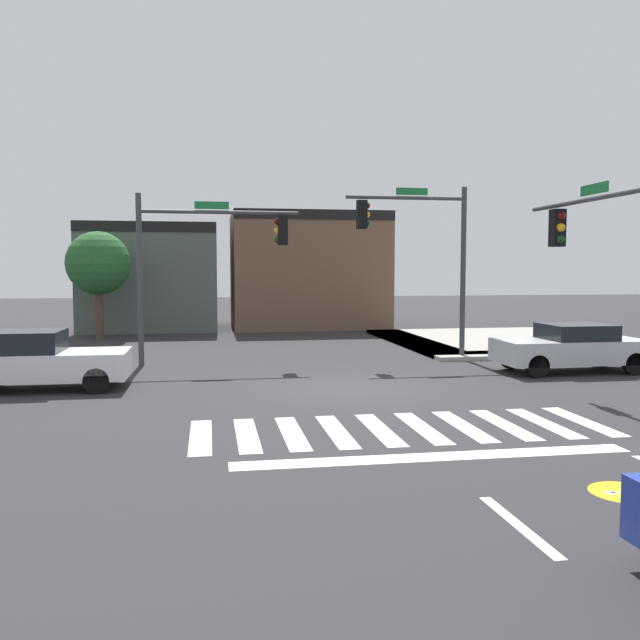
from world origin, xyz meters
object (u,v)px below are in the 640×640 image
car_silver (572,348)px  car_white (36,360)px  traffic_signal_northwest (204,249)px  roadside_tree (98,264)px  traffic_signal_southeast (604,247)px  traffic_signal_northeast (421,241)px

car_silver → car_white: car_white is taller
traffic_signal_northwest → roadside_tree: 10.04m
traffic_signal_southeast → car_silver: traffic_signal_southeast is taller
car_silver → car_white: 15.29m
traffic_signal_southeast → traffic_signal_northwest: size_ratio=0.96×
traffic_signal_northeast → car_silver: (3.73, -3.32, -3.32)m
traffic_signal_northwest → roadside_tree: traffic_signal_northwest is taller
car_white → roadside_tree: roadside_tree is taller
car_silver → roadside_tree: roadside_tree is taller
traffic_signal_northwest → traffic_signal_northeast: bearing=-1.4°
traffic_signal_northwest → car_silver: traffic_signal_northwest is taller
traffic_signal_northeast → roadside_tree: (-11.95, 9.04, -0.70)m
car_white → roadside_tree: (-0.40, 12.84, 2.59)m
traffic_signal_northwest → car_white: traffic_signal_northwest is taller
traffic_signal_northeast → traffic_signal_southeast: bearing=101.6°
traffic_signal_northwest → car_white: bearing=-137.2°
car_silver → roadside_tree: (-15.68, 12.36, 2.62)m
car_silver → car_white: size_ratio=1.04×
car_silver → roadside_tree: bearing=141.7°
traffic_signal_northwest → traffic_signal_southeast: bearing=-42.8°
roadside_tree → traffic_signal_northwest: bearing=-62.1°
traffic_signal_northwest → car_silver: 11.91m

